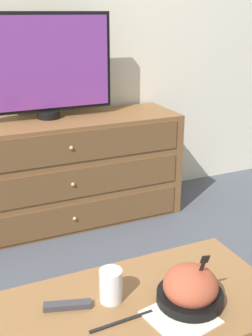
% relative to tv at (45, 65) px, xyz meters
% --- Properties ---
extents(ground_plane, '(12.00, 12.00, 0.00)m').
position_rel_tv_xyz_m(ground_plane, '(-0.02, 0.19, -0.99)').
color(ground_plane, '#474C56').
extents(wall_back, '(12.00, 0.05, 2.60)m').
position_rel_tv_xyz_m(wall_back, '(-0.02, 0.21, 0.31)').
color(wall_back, silver).
rests_on(wall_back, ground_plane).
extents(dresser, '(1.50, 0.47, 0.67)m').
position_rel_tv_xyz_m(dresser, '(0.05, -0.07, -0.66)').
color(dresser, brown).
rests_on(dresser, ground_plane).
extents(tv, '(0.80, 0.14, 0.61)m').
position_rel_tv_xyz_m(tv, '(0.00, 0.00, 0.00)').
color(tv, black).
rests_on(tv, dresser).
extents(coffee_table, '(0.90, 0.47, 0.45)m').
position_rel_tv_xyz_m(coffee_table, '(-0.14, -1.55, -0.61)').
color(coffee_table, olive).
rests_on(coffee_table, ground_plane).
extents(takeout_bowl, '(0.20, 0.20, 0.19)m').
position_rel_tv_xyz_m(takeout_bowl, '(0.01, -1.60, -0.49)').
color(takeout_bowl, black).
rests_on(takeout_bowl, coffee_table).
extents(drink_cup, '(0.07, 0.07, 0.11)m').
position_rel_tv_xyz_m(drink_cup, '(-0.20, -1.50, -0.49)').
color(drink_cup, beige).
rests_on(drink_cup, coffee_table).
extents(napkin, '(0.21, 0.21, 0.00)m').
position_rel_tv_xyz_m(napkin, '(-0.05, -1.65, -0.54)').
color(napkin, silver).
rests_on(napkin, coffee_table).
extents(knife, '(0.20, 0.02, 0.01)m').
position_rel_tv_xyz_m(knife, '(-0.21, -1.60, -0.54)').
color(knife, black).
rests_on(knife, coffee_table).
extents(remote_control, '(0.15, 0.07, 0.02)m').
position_rel_tv_xyz_m(remote_control, '(-0.34, -1.48, -0.53)').
color(remote_control, '#38383D').
rests_on(remote_control, coffee_table).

